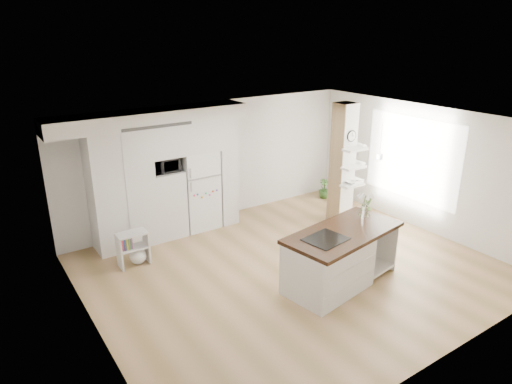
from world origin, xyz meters
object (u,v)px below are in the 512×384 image
at_px(bookshelf, 135,250).
at_px(floor_plant_a, 367,206).
at_px(kitchen_island, 333,260).
at_px(refrigerator, 198,189).

xyz_separation_m(bookshelf, floor_plant_a, (5.33, -0.80, -0.04)).
bearing_deg(floor_plant_a, bookshelf, 171.48).
relative_size(kitchen_island, floor_plant_a, 4.61).
bearing_deg(bookshelf, refrigerator, 26.06).
xyz_separation_m(kitchen_island, bookshelf, (-2.51, 2.63, -0.22)).
distance_m(refrigerator, floor_plant_a, 3.95).
distance_m(kitchen_island, floor_plant_a, 3.37).
distance_m(refrigerator, bookshelf, 2.10).
bearing_deg(kitchen_island, refrigerator, 92.08).
bearing_deg(bookshelf, floor_plant_a, -8.47).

